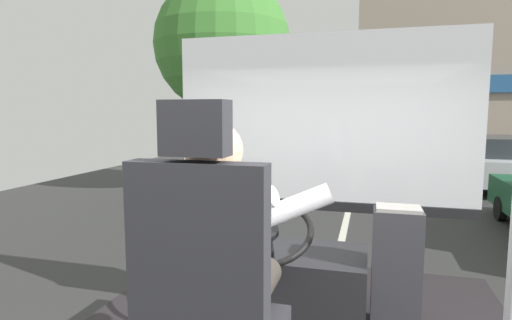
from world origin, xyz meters
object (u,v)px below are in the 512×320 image
driver_seat (210,312)px  parked_car_silver (488,161)px  fare_box (396,270)px  steering_console (281,277)px  parked_car_blue (459,146)px  bus_driver (220,250)px

driver_seat → parked_car_silver: driver_seat is taller
fare_box → parked_car_silver: bearing=73.7°
steering_console → parked_car_blue: (4.00, 15.56, -0.32)m
driver_seat → parked_car_blue: (4.00, 16.80, -0.68)m
parked_car_silver → bus_driver: bearing=-108.2°
parked_car_silver → parked_car_blue: size_ratio=1.06×
parked_car_blue → fare_box: bearing=-101.9°
driver_seat → fare_box: driver_seat is taller
steering_console → parked_car_silver: (3.72, 10.18, -0.29)m
parked_car_silver → parked_car_blue: 5.38m
driver_seat → fare_box: bearing=58.0°
driver_seat → bus_driver: 0.23m
parked_car_blue → parked_car_silver: bearing=-93.0°
fare_box → parked_car_blue: fare_box is taller
bus_driver → steering_console: bearing=90.0°
driver_seat → bus_driver: driver_seat is taller
steering_console → fare_box: bearing=-7.7°
driver_seat → parked_car_silver: size_ratio=0.32×
parked_car_silver → parked_car_blue: (0.28, 5.37, -0.03)m
bus_driver → steering_console: bus_driver is taller
bus_driver → fare_box: 1.31m
steering_console → bus_driver: bearing=-90.0°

